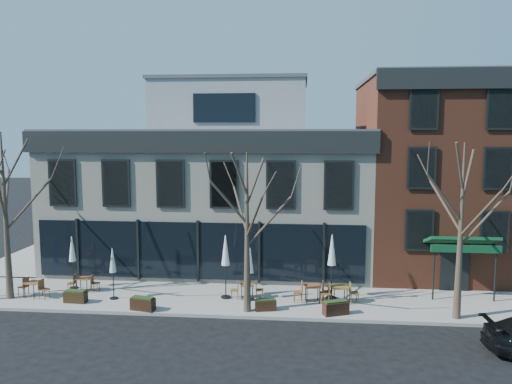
{
  "coord_description": "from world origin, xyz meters",
  "views": [
    {
      "loc": [
        5.36,
        -25.12,
        8.01
      ],
      "look_at": [
        2.84,
        2.0,
        4.78
      ],
      "focal_mm": 35.0,
      "sensor_mm": 36.0,
      "label": 1
    }
  ],
  "objects": [
    {
      "name": "tree_right",
      "position": [
        12.01,
        -3.9,
        4.02
      ],
      "size": [
        3.72,
        3.77,
        7.48
      ],
      "color": "#382B21",
      "rests_on": "sidewalk_front"
    },
    {
      "name": "cafe_set_5",
      "position": [
        7.15,
        -2.44,
        0.65
      ],
      "size": [
        1.88,
        0.82,
        0.97
      ],
      "color": "brown",
      "rests_on": "sidewalk_front"
    },
    {
      "name": "umbrella_0",
      "position": [
        -6.16,
        -1.47,
        2.04
      ],
      "size": [
        0.43,
        0.43,
        2.68
      ],
      "color": "black",
      "rests_on": "sidewalk_front"
    },
    {
      "name": "sidewalk_side",
      "position": [
        -11.25,
        6.0,
        0.07
      ],
      "size": [
        4.5,
        12.0,
        0.15
      ],
      "primitive_type": "cube",
      "color": "gray",
      "rests_on": "ground"
    },
    {
      "name": "cafe_set_4",
      "position": [
        5.91,
        -2.4,
        0.65
      ],
      "size": [
        1.87,
        0.81,
        0.97
      ],
      "color": "brown",
      "rests_on": "sidewalk_front"
    },
    {
      "name": "planter_0",
      "position": [
        -5.1,
        -3.5,
        0.44
      ],
      "size": [
        1.06,
        0.48,
        0.58
      ],
      "color": "black",
      "rests_on": "sidewalk_front"
    },
    {
      "name": "tree_corner",
      "position": [
        -8.49,
        -3.2,
        4.25
      ],
      "size": [
        3.93,
        3.98,
        7.92
      ],
      "color": "#382B21",
      "rests_on": "sidewalk_front"
    },
    {
      "name": "umbrella_2",
      "position": [
        1.78,
        -2.21,
        2.3
      ],
      "size": [
        0.49,
        0.49,
        3.05
      ],
      "color": "black",
      "rests_on": "sidewalk_front"
    },
    {
      "name": "planter_1",
      "position": [
        -1.65,
        -4.2,
        0.45
      ],
      "size": [
        1.15,
        0.65,
        0.61
      ],
      "color": "black",
      "rests_on": "sidewalk_front"
    },
    {
      "name": "cafe_set_1",
      "position": [
        -5.44,
        -1.88,
        0.58
      ],
      "size": [
        1.62,
        0.68,
        0.84
      ],
      "color": "brown",
      "rests_on": "sidewalk_front"
    },
    {
      "name": "corner_building",
      "position": [
        0.07,
        5.07,
        4.72
      ],
      "size": [
        18.39,
        10.39,
        11.1
      ],
      "color": "silver",
      "rests_on": "ground"
    },
    {
      "name": "cafe_set_0",
      "position": [
        -7.45,
        -2.95,
        0.62
      ],
      "size": [
        1.77,
        0.87,
        0.91
      ],
      "color": "brown",
      "rests_on": "sidewalk_front"
    },
    {
      "name": "ground",
      "position": [
        0.0,
        0.0,
        0.0
      ],
      "size": [
        120.0,
        120.0,
        0.0
      ],
      "primitive_type": "plane",
      "color": "black",
      "rests_on": "ground"
    },
    {
      "name": "tree_mid",
      "position": [
        3.01,
        -3.9,
        3.79
      ],
      "size": [
        3.5,
        3.55,
        7.04
      ],
      "color": "#382B21",
      "rests_on": "sidewalk_front"
    },
    {
      "name": "umbrella_4",
      "position": [
        6.81,
        -1.82,
        2.34
      ],
      "size": [
        0.5,
        0.5,
        3.1
      ],
      "color": "black",
      "rests_on": "sidewalk_front"
    },
    {
      "name": "red_brick_building",
      "position": [
        13.0,
        4.98,
        5.64
      ],
      "size": [
        8.2,
        11.78,
        11.18
      ],
      "color": "brown",
      "rests_on": "ground"
    },
    {
      "name": "umbrella_3",
      "position": [
        2.98,
        -2.42,
        1.92
      ],
      "size": [
        0.4,
        0.4,
        2.51
      ],
      "color": "black",
      "rests_on": "sidewalk_front"
    },
    {
      "name": "cafe_set_3",
      "position": [
        2.81,
        -2.2,
        0.58
      ],
      "size": [
        1.63,
        0.71,
        0.84
      ],
      "color": "brown",
      "rests_on": "sidewalk_front"
    },
    {
      "name": "umbrella_1",
      "position": [
        -3.52,
        -2.85,
        1.89
      ],
      "size": [
        0.39,
        0.39,
        2.47
      ],
      "color": "black",
      "rests_on": "sidewalk_front"
    },
    {
      "name": "planter_3",
      "position": [
        6.88,
        -3.97,
        0.46
      ],
      "size": [
        1.2,
        0.83,
        0.62
      ],
      "color": "#321C10",
      "rests_on": "sidewalk_front"
    },
    {
      "name": "planter_2",
      "position": [
        3.81,
        -3.74,
        0.41
      ],
      "size": [
        0.98,
        0.56,
        0.52
      ],
      "color": "black",
      "rests_on": "sidewalk_front"
    },
    {
      "name": "sidewalk_front",
      "position": [
        3.25,
        -2.15,
        0.07
      ],
      "size": [
        33.5,
        4.7,
        0.15
      ],
      "primitive_type": "cube",
      "color": "gray",
      "rests_on": "ground"
    }
  ]
}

